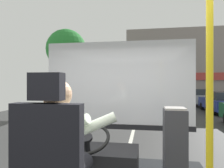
{
  "coord_description": "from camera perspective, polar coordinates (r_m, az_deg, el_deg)",
  "views": [
    {
      "loc": [
        0.45,
        -1.75,
        1.85
      ],
      "look_at": [
        -0.03,
        1.17,
        1.84
      ],
      "focal_mm": 32.29,
      "sensor_mm": 36.0,
      "label": 1
    }
  ],
  "objects": [
    {
      "name": "fare_box",
      "position": [
        2.3,
        17.36,
        -18.74
      ],
      "size": [
        0.23,
        0.23,
        0.99
      ],
      "color": "#333338",
      "rests_on": "bus_floor"
    },
    {
      "name": "shop_building",
      "position": [
        20.82,
        23.67,
        3.95
      ],
      "size": [
        13.45,
        5.79,
        6.5
      ],
      "color": "gray",
      "rests_on": "ground"
    },
    {
      "name": "parked_car_black",
      "position": [
        24.46,
        19.72,
        -2.65
      ],
      "size": [
        1.87,
        4.4,
        1.31
      ],
      "color": "black",
      "rests_on": "ground"
    },
    {
      "name": "ground",
      "position": [
        10.73,
        6.87,
        -9.96
      ],
      "size": [
        18.0,
        44.0,
        0.06
      ],
      "color": "#363636"
    },
    {
      "name": "street_tree",
      "position": [
        13.3,
        -12.81,
        9.42
      ],
      "size": [
        2.52,
        2.52,
        5.3
      ],
      "color": "#4C3828",
      "rests_on": "ground"
    },
    {
      "name": "handrail_pole",
      "position": [
        1.43,
        25.91,
        -8.18
      ],
      "size": [
        0.04,
        0.04,
        2.06
      ],
      "color": "yellow",
      "rests_on": "bus_floor"
    },
    {
      "name": "parked_car_silver",
      "position": [
        18.89,
        23.27,
        -3.32
      ],
      "size": [
        1.88,
        4.2,
        1.41
      ],
      "color": "silver",
      "rests_on": "ground"
    },
    {
      "name": "bus_driver",
      "position": [
        1.65,
        -14.44,
        -17.03
      ],
      "size": [
        0.81,
        0.57,
        0.82
      ],
      "color": "black",
      "rests_on": "driver_seat"
    },
    {
      "name": "steering_console",
      "position": [
        2.78,
        -4.87,
        -21.28
      ],
      "size": [
        1.1,
        0.95,
        0.77
      ],
      "color": "black",
      "rests_on": "bus_floor"
    },
    {
      "name": "windshield_panel",
      "position": [
        3.41,
        1.68,
        -3.06
      ],
      "size": [
        2.5,
        0.08,
        1.48
      ],
      "color": "silver"
    },
    {
      "name": "parked_car_blue",
      "position": [
        14.68,
        28.82,
        -4.45
      ],
      "size": [
        1.96,
        3.99,
        1.33
      ],
      "color": "navy",
      "rests_on": "ground"
    }
  ]
}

